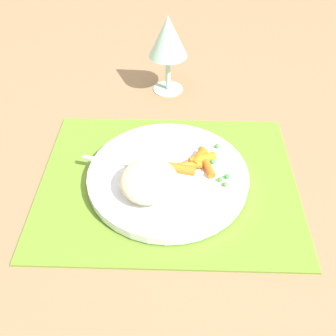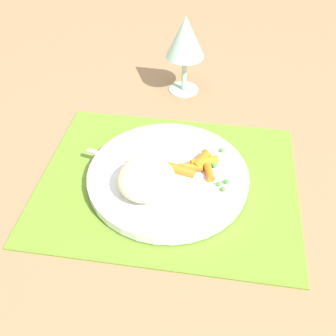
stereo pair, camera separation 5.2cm
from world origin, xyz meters
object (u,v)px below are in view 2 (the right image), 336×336
rice_mound (146,179)px  wine_glass (185,39)px  carrot_portion (196,165)px  fork (155,168)px  plate (168,176)px

rice_mound → wine_glass: wine_glass is taller
rice_mound → carrot_portion: (0.07, 0.05, -0.01)m
carrot_portion → wine_glass: (-0.05, 0.26, 0.08)m
rice_mound → wine_glass: size_ratio=0.58×
fork → carrot_portion: bearing=11.0°
rice_mound → carrot_portion: rice_mound is taller
rice_mound → carrot_portion: bearing=38.0°
fork → wine_glass: 0.28m
plate → rice_mound: size_ratio=2.78×
rice_mound → fork: size_ratio=0.47×
rice_mound → fork: (0.00, 0.04, -0.02)m
rice_mound → fork: bearing=83.3°
plate → rice_mound: 0.05m
plate → carrot_portion: carrot_portion is taller
plate → fork: size_ratio=1.30×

